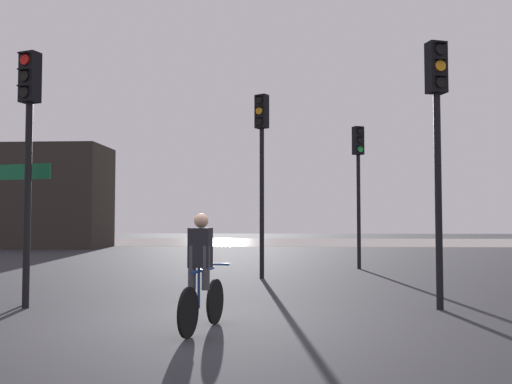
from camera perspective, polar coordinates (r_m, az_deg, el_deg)
ground_plane at (r=8.66m, az=-5.41°, el=-12.98°), size 120.00×120.00×0.00m
water_strip at (r=41.60m, az=1.62°, el=-4.99°), size 80.00×16.00×0.01m
distant_building at (r=34.82m, az=-21.48°, el=-0.45°), size 8.36×4.00×5.77m
traffic_light_near_right at (r=10.45m, az=17.67°, el=6.58°), size 0.38×0.40×4.64m
traffic_light_far_right at (r=18.47m, az=10.20°, el=2.20°), size 0.39×0.41×4.53m
traffic_light_near_left at (r=10.88m, az=-21.77°, el=5.83°), size 0.38×0.40×4.51m
traffic_light_center at (r=15.22m, az=0.58°, el=4.10°), size 0.40×0.42×4.89m
direction_sign_post at (r=11.17m, az=-22.05°, el=-1.77°), size 1.07×0.31×2.60m
cyclist at (r=7.96m, az=-5.51°, el=-7.92°), size 0.52×1.68×1.62m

